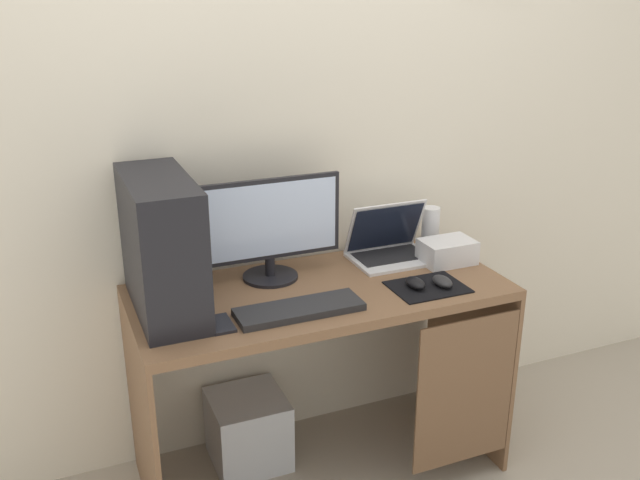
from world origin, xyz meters
TOP-DOWN VIEW (x-y plane):
  - ground_plane at (0.00, 0.00)m, footprint 8.00×8.00m
  - wall_back at (0.00, 0.34)m, footprint 4.00×0.05m
  - desk at (0.02, -0.01)m, footprint 1.32×0.60m
  - pc_tower at (-0.53, 0.04)m, footprint 0.20×0.49m
  - monitor at (-0.13, 0.14)m, footprint 0.53×0.20m
  - laptop at (0.36, 0.16)m, footprint 0.31×0.23m
  - speaker at (0.56, 0.19)m, footprint 0.07×0.07m
  - projector at (0.54, 0.03)m, footprint 0.20×0.14m
  - keyboard at (-0.14, -0.15)m, footprint 0.42×0.14m
  - mousepad at (0.35, -0.14)m, footprint 0.26×0.20m
  - mouse_left at (0.31, -0.13)m, footprint 0.06×0.10m
  - mouse_right at (0.40, -0.16)m, footprint 0.06×0.10m
  - cell_phone at (-0.40, -0.14)m, footprint 0.07×0.13m
  - subwoofer at (-0.24, 0.15)m, footprint 0.28×0.28m

SIDE VIEW (x-z plane):
  - ground_plane at x=0.00m, z-range 0.00..0.00m
  - subwoofer at x=-0.24m, z-range 0.00..0.28m
  - desk at x=0.02m, z-range 0.22..0.98m
  - mousepad at x=0.35m, z-range 0.77..0.77m
  - cell_phone at x=-0.40m, z-range 0.77..0.78m
  - keyboard at x=-0.14m, z-range 0.77..0.79m
  - mouse_left at x=0.31m, z-range 0.77..0.80m
  - mouse_right at x=0.40m, z-range 0.77..0.80m
  - projector at x=0.54m, z-range 0.77..0.86m
  - laptop at x=0.36m, z-range 0.70..0.92m
  - speaker at x=0.56m, z-range 0.77..0.94m
  - monitor at x=-0.13m, z-range 0.77..1.15m
  - pc_tower at x=-0.53m, z-range 0.77..1.21m
  - wall_back at x=0.00m, z-range 0.00..2.60m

